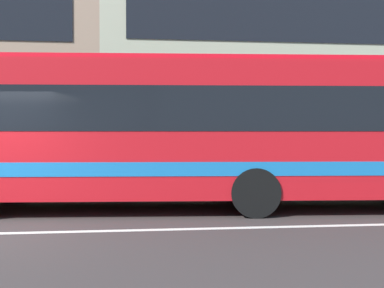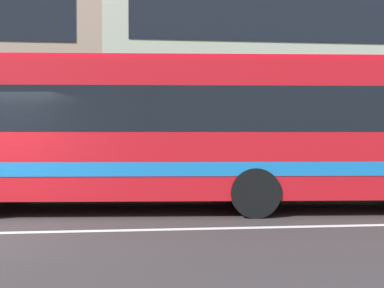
% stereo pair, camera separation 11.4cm
% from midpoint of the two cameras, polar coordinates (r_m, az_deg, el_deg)
% --- Properties ---
extents(hedge_row_far, '(19.81, 1.10, 0.95)m').
position_cam_midpoint_polar(hedge_row_far, '(13.89, -9.93, -3.74)').
color(hedge_row_far, '#1E5A26').
rests_on(hedge_row_far, ground_plane).
extents(apartment_block_right, '(25.54, 10.64, 11.26)m').
position_cam_midpoint_polar(apartment_block_right, '(26.39, 19.62, 9.81)').
color(apartment_block_right, '#B9BA9F').
rests_on(apartment_block_right, ground_plane).
extents(transit_bus, '(11.98, 3.41, 3.29)m').
position_cam_midpoint_polar(transit_bus, '(10.40, 3.02, 2.00)').
color(transit_bus, red).
rests_on(transit_bus, ground_plane).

